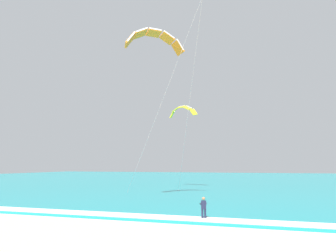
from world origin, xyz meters
name	(u,v)px	position (x,y,z in m)	size (l,w,h in m)	color
sea	(263,180)	(0.00, 72.93, 0.10)	(200.00, 120.00, 0.20)	teal
surf_foam	(277,223)	(0.00, 13.93, 0.22)	(200.00, 1.73, 0.04)	white
surfboard	(204,221)	(-4.82, 14.29, 0.03)	(0.81, 1.47, 0.09)	#239EC6
kitesurfer	(204,208)	(-4.82, 14.31, 0.94)	(0.62, 0.61, 1.69)	#191E38
kite_primary	(154,39)	(-11.49, 22.57, 17.69)	(9.64, 10.38, 17.53)	orange
kite_distant	(182,110)	(-12.68, 39.68, 12.76)	(4.97, 2.52, 1.89)	yellow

